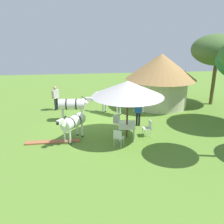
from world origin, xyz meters
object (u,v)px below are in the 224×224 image
object	(u,v)px
patio_dining_table	(127,126)
standing_watcher	(56,96)
shade_umbrella	(128,89)
patio_chair_east_end	(117,121)
guest_beside_umbrella	(138,110)
zebra_by_umbrella	(72,122)
thatched_hut	(160,77)
zebra_nearest_camera	(73,105)
zebra_toward_hut	(111,101)
patio_chair_near_hut	(118,137)
patio_chair_west_end	(148,127)
acacia_tree_right_background	(218,50)

from	to	relation	value
patio_dining_table	standing_watcher	world-z (taller)	standing_watcher
shade_umbrella	patio_chair_east_end	world-z (taller)	shade_umbrella
guest_beside_umbrella	zebra_by_umbrella	xyz separation A→B (m)	(1.61, -3.85, -0.01)
thatched_hut	zebra_nearest_camera	bearing A→B (deg)	-69.55
patio_chair_east_end	zebra_toward_hut	world-z (taller)	zebra_toward_hut
patio_chair_east_end	zebra_toward_hut	bearing A→B (deg)	-106.69
thatched_hut	standing_watcher	bearing A→B (deg)	-89.15
shade_umbrella	patio_chair_near_hut	bearing A→B (deg)	-30.84
patio_chair_west_end	zebra_by_umbrella	size ratio (longest dim) A/B	0.50
shade_umbrella	patio_chair_east_end	distance (m)	2.49
thatched_hut	patio_chair_near_hut	xyz separation A→B (m)	(6.38, -4.03, -1.70)
patio_chair_east_end	zebra_by_umbrella	xyz separation A→B (m)	(1.15, -2.51, 0.47)
patio_chair_east_end	zebra_nearest_camera	size ratio (longest dim) A/B	0.39
acacia_tree_right_background	zebra_by_umbrella	bearing A→B (deg)	-62.90
patio_dining_table	zebra_toward_hut	world-z (taller)	zebra_toward_hut
patio_chair_east_end	standing_watcher	xyz separation A→B (m)	(-4.11, -3.89, 0.54)
zebra_by_umbrella	zebra_toward_hut	xyz separation A→B (m)	(-3.96, 2.43, -0.05)
zebra_nearest_camera	zebra_by_umbrella	distance (m)	2.99
patio_dining_table	shade_umbrella	bearing A→B (deg)	14.04
standing_watcher	patio_dining_table	bearing A→B (deg)	84.22
guest_beside_umbrella	zebra_by_umbrella	size ratio (longest dim) A/B	0.93
patio_dining_table	patio_chair_east_end	world-z (taller)	patio_chair_east_end
shade_umbrella	patio_chair_near_hut	xyz separation A→B (m)	(1.03, -0.61, -2.19)
shade_umbrella	zebra_toward_hut	bearing A→B (deg)	-173.55
zebra_toward_hut	zebra_by_umbrella	bearing A→B (deg)	-171.00
patio_dining_table	patio_chair_east_end	xyz separation A→B (m)	(-1.14, -0.37, -0.13)
patio_dining_table	patio_chair_near_hut	xyz separation A→B (m)	(1.03, -0.61, -0.13)
patio_dining_table	acacia_tree_right_background	size ratio (longest dim) A/B	0.28
shade_umbrella	zebra_toward_hut	distance (m)	4.35
patio_chair_west_end	zebra_by_umbrella	world-z (taller)	zebra_by_umbrella
thatched_hut	acacia_tree_right_background	size ratio (longest dim) A/B	0.98
guest_beside_umbrella	zebra_by_umbrella	distance (m)	4.17
thatched_hut	patio_dining_table	bearing A→B (deg)	-32.56
standing_watcher	zebra_toward_hut	world-z (taller)	standing_watcher
patio_dining_table	guest_beside_umbrella	distance (m)	1.90
patio_chair_near_hut	standing_watcher	size ratio (longest dim) A/B	0.51
zebra_nearest_camera	patio_chair_west_end	bearing A→B (deg)	59.88
shade_umbrella	acacia_tree_right_background	world-z (taller)	acacia_tree_right_background
thatched_hut	patio_chair_east_end	world-z (taller)	thatched_hut
patio_chair_east_end	standing_watcher	world-z (taller)	standing_watcher
thatched_hut	zebra_nearest_camera	xyz separation A→B (m)	(2.38, -6.39, -1.16)
patio_chair_near_hut	zebra_by_umbrella	xyz separation A→B (m)	(-1.01, -2.27, 0.47)
thatched_hut	zebra_toward_hut	size ratio (longest dim) A/B	2.79
standing_watcher	thatched_hut	bearing A→B (deg)	135.99
patio_chair_near_hut	zebra_toward_hut	size ratio (longest dim) A/B	0.49
patio_dining_table	zebra_by_umbrella	world-z (taller)	zebra_by_umbrella
guest_beside_umbrella	patio_dining_table	bearing A→B (deg)	-102.63
patio_chair_near_hut	zebra_by_umbrella	world-z (taller)	zebra_by_umbrella
zebra_nearest_camera	patio_chair_east_end	bearing A→B (deg)	59.76
patio_chair_near_hut	zebra_toward_hut	distance (m)	4.99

